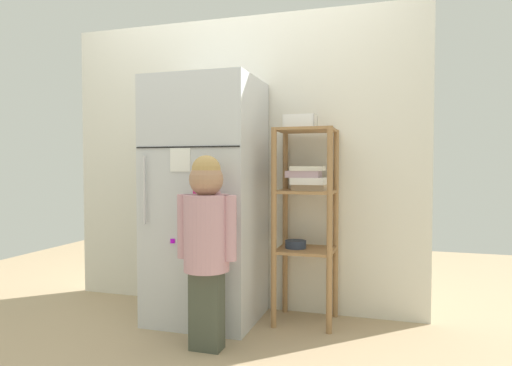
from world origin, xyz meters
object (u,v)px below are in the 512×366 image
object	(u,v)px
refrigerator	(207,200)
pantry_shelf_unit	(306,201)
child_standing	(207,232)
fruit_bin	(303,122)

from	to	relation	value
refrigerator	pantry_shelf_unit	size ratio (longest dim) A/B	1.26
child_standing	pantry_shelf_unit	world-z (taller)	pantry_shelf_unit
child_standing	refrigerator	bearing A→B (deg)	113.24
pantry_shelf_unit	fruit_bin	distance (m)	0.51
refrigerator	fruit_bin	xyz separation A→B (m)	(0.63, 0.11, 0.51)
child_standing	fruit_bin	xyz separation A→B (m)	(0.43, 0.58, 0.65)
refrigerator	child_standing	xyz separation A→B (m)	(0.20, -0.47, -0.14)
refrigerator	fruit_bin	distance (m)	0.82
fruit_bin	child_standing	bearing A→B (deg)	-126.41
refrigerator	child_standing	distance (m)	0.53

